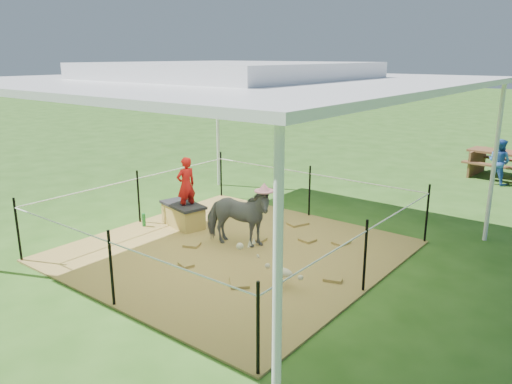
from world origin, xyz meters
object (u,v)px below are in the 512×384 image
Objects in this scene: straw_bale at (183,216)px; woman at (186,180)px; green_bottle at (144,220)px; pony at (237,217)px; picnic_table_near at (503,165)px; distant_person at (499,162)px; foal at (283,270)px.

straw_bale is 0.69m from woman.
pony is at bearing 8.97° from green_bottle.
green_bottle is (-0.65, -0.45, -0.76)m from woman.
picnic_table_near is 0.75m from distant_person.
picnic_table_near is (3.52, 7.56, -0.56)m from woman.
green_bottle is 2.00m from pony.
picnic_table_near reaches higher than foal.
picnic_table_near is (2.23, 7.70, -0.17)m from pony.
straw_bale is 0.76× the size of distant_person.
green_bottle is 0.14× the size of picnic_table_near.
woman reaches higher than pony.
green_bottle is 8.43m from distant_person.
picnic_table_near is at bearing 82.80° from foal.
woman is 0.61× the size of picnic_table_near.
straw_bale is 2.96m from foal.
picnic_table_near is 1.50× the size of distant_person.
pony is 1.63m from foal.
straw_bale is 1.00× the size of foal.
distant_person reaches higher than picnic_table_near.
pony reaches higher than foal.
woman is 0.87× the size of pony.
green_bottle is at bearing -42.31° from woman.
straw_bale reaches higher than green_bottle.
straw_bale is 3.60× the size of green_bottle.
straw_bale is at bearing 64.50° from pony.
pony is at bearing 150.27° from foal.
distant_person is (2.28, 6.98, 0.03)m from pony.
foal is at bearing -17.74° from straw_bale.
foal is at bearing -90.52° from picnic_table_near.
foal is at bearing 84.64° from woman.
foal is (2.82, -0.90, 0.05)m from straw_bale.
straw_bale is 0.51× the size of picnic_table_near.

